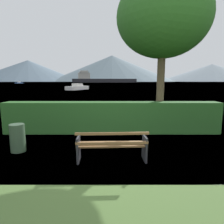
% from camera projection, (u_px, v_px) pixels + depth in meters
% --- Properties ---
extents(ground_plane, '(1400.00, 1400.00, 0.00)m').
position_uv_depth(ground_plane, '(112.00, 160.00, 5.27)').
color(ground_plane, '#4C6B33').
extents(water_surface, '(620.00, 620.00, 0.00)m').
position_uv_depth(water_surface, '(112.00, 82.00, 310.02)').
color(water_surface, '#7A99A8').
rests_on(water_surface, ground_plane).
extents(park_bench, '(1.88, 0.64, 0.87)m').
position_uv_depth(park_bench, '(112.00, 146.00, 5.14)').
color(park_bench, olive).
rests_on(park_bench, ground_plane).
extents(hedge_row, '(8.80, 0.70, 1.28)m').
position_uv_depth(hedge_row, '(112.00, 117.00, 8.01)').
color(hedge_row, '#285B23').
rests_on(hedge_row, ground_plane).
extents(tree_near_bench, '(3.79, 3.79, 6.29)m').
position_uv_depth(tree_near_bench, '(163.00, 18.00, 7.81)').
color(tree_near_bench, brown).
rests_on(tree_near_bench, ground_plane).
extents(trash_bin, '(0.44, 0.44, 0.85)m').
position_uv_depth(trash_bin, '(18.00, 138.00, 5.87)').
color(trash_bin, '#385138').
rests_on(trash_bin, ground_plane).
extents(cargo_ship_large, '(82.07, 22.56, 14.61)m').
position_uv_depth(cargo_ship_large, '(100.00, 79.00, 245.38)').
color(cargo_ship_large, '#232328').
rests_on(cargo_ship_large, water_surface).
extents(fishing_boat_near, '(4.89, 7.12, 1.52)m').
position_uv_depth(fishing_boat_near, '(78.00, 87.00, 46.72)').
color(fishing_boat_near, silver).
rests_on(fishing_boat_near, water_surface).
extents(sailboat_mid, '(4.67, 7.18, 1.69)m').
position_uv_depth(sailboat_mid, '(19.00, 83.00, 156.04)').
color(sailboat_mid, '#335693').
rests_on(sailboat_mid, water_surface).
extents(distant_hills, '(876.98, 371.50, 77.22)m').
position_uv_depth(distant_hills, '(116.00, 70.00, 584.29)').
color(distant_hills, slate).
rests_on(distant_hills, ground_plane).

